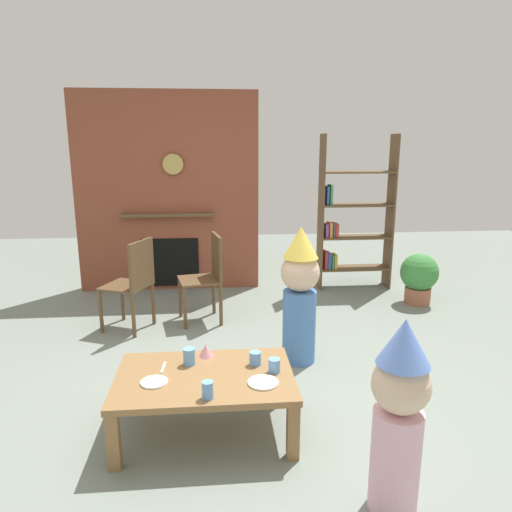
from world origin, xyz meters
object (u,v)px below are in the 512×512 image
(paper_cup_near_left, at_px, (255,358))
(dining_chair_left, at_px, (134,280))
(paper_plate_rear, at_px, (154,382))
(potted_plant_tall, at_px, (419,276))
(paper_plate_front, at_px, (263,382))
(child_with_cone_hat, at_px, (399,413))
(dining_chair_middle, at_px, (208,273))
(paper_cup_center, at_px, (208,390))
(child_in_pink, at_px, (300,292))
(paper_cup_far_left, at_px, (274,365))
(paper_cup_near_right, at_px, (189,356))
(coffee_table, at_px, (205,383))
(bookshelf, at_px, (350,221))
(birthday_cake_slice, at_px, (206,350))

(paper_cup_near_left, relative_size, dining_chair_left, 0.10)
(paper_plate_rear, relative_size, potted_plant_tall, 0.28)
(paper_plate_front, xyz_separation_m, potted_plant_tall, (2.04, 2.40, -0.07))
(child_with_cone_hat, relative_size, dining_chair_middle, 1.13)
(paper_cup_center, height_order, child_with_cone_hat, child_with_cone_hat)
(child_in_pink, bearing_deg, child_with_cone_hat, 45.20)
(paper_cup_far_left, relative_size, child_in_pink, 0.08)
(paper_cup_far_left, distance_m, child_in_pink, 1.01)
(paper_cup_near_left, bearing_deg, paper_cup_near_right, 174.37)
(coffee_table, distance_m, paper_cup_near_right, 0.22)
(paper_cup_near_left, distance_m, dining_chair_middle, 1.86)
(paper_cup_far_left, distance_m, child_with_cone_hat, 0.90)
(coffee_table, xyz_separation_m, paper_plate_front, (0.35, -0.14, 0.06))
(paper_cup_center, distance_m, dining_chair_left, 2.16)
(paper_cup_far_left, relative_size, paper_plate_rear, 0.54)
(paper_cup_near_left, distance_m, child_with_cone_hat, 1.06)
(paper_plate_front, distance_m, dining_chair_middle, 2.12)
(bookshelf, distance_m, dining_chair_left, 2.75)
(bookshelf, height_order, paper_plate_rear, bookshelf)
(paper_cup_near_right, xyz_separation_m, birthday_cake_slice, (0.11, 0.11, -0.01))
(paper_cup_near_left, xyz_separation_m, child_in_pink, (0.44, 0.83, 0.17))
(bookshelf, xyz_separation_m, dining_chair_left, (-2.46, -1.19, -0.34))
(child_with_cone_hat, height_order, child_in_pink, child_in_pink)
(paper_cup_center, bearing_deg, paper_plate_rear, 148.02)
(birthday_cake_slice, distance_m, potted_plant_tall, 3.11)
(birthday_cake_slice, bearing_deg, paper_cup_far_left, -31.58)
(bookshelf, height_order, child_with_cone_hat, bookshelf)
(paper_plate_front, distance_m, dining_chair_left, 2.17)
(coffee_table, height_order, potted_plant_tall, potted_plant_tall)
(paper_cup_far_left, bearing_deg, coffee_table, 179.93)
(paper_cup_far_left, distance_m, potted_plant_tall, 2.99)
(child_with_cone_hat, relative_size, dining_chair_left, 1.13)
(paper_plate_rear, height_order, potted_plant_tall, potted_plant_tall)
(dining_chair_left, distance_m, potted_plant_tall, 3.14)
(birthday_cake_slice, distance_m, dining_chair_left, 1.65)
(paper_cup_center, height_order, potted_plant_tall, potted_plant_tall)
(paper_cup_near_left, bearing_deg, potted_plant_tall, 46.21)
(paper_cup_near_right, height_order, paper_cup_center, paper_cup_near_right)
(child_with_cone_hat, bearing_deg, paper_cup_center, 11.32)
(paper_cup_center, bearing_deg, bookshelf, 61.73)
(birthday_cake_slice, bearing_deg, paper_cup_center, -88.33)
(paper_cup_far_left, xyz_separation_m, paper_plate_rear, (-0.74, -0.07, -0.04))
(child_in_pink, bearing_deg, birthday_cake_slice, -9.13)
(paper_cup_near_left, xyz_separation_m, paper_plate_front, (0.03, -0.25, -0.04))
(paper_cup_near_left, distance_m, paper_cup_near_right, 0.43)
(paper_cup_center, height_order, paper_cup_far_left, paper_cup_center)
(bookshelf, height_order, paper_cup_far_left, bookshelf)
(paper_cup_far_left, bearing_deg, paper_cup_near_left, 134.01)
(child_in_pink, xyz_separation_m, dining_chair_middle, (-0.76, 1.01, -0.10))
(bookshelf, relative_size, child_with_cone_hat, 1.87)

